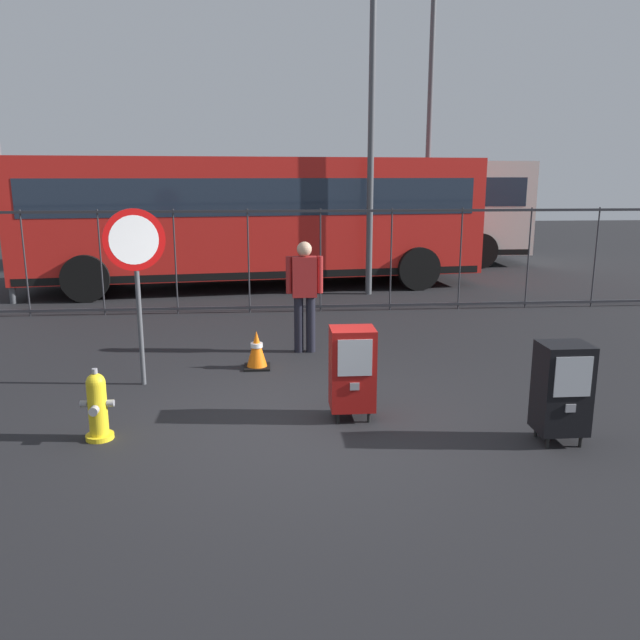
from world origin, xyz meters
The scene contains 12 objects.
ground_plane centered at (0.00, 0.00, 0.00)m, with size 60.00×60.00×0.00m, color black.
fire_hydrant centered at (-2.06, -0.10, 0.35)m, with size 0.33×0.32×0.75m.
newspaper_box_primary centered at (0.57, 0.25, 0.57)m, with size 0.48×0.42×1.02m.
newspaper_box_secondary centered at (2.56, -0.55, 0.57)m, with size 0.48×0.42×1.02m.
stop_sign centered at (-1.94, 1.61, 1.60)m, with size 0.71×0.31×2.23m.
pedestrian centered at (0.21, 2.99, 0.95)m, with size 0.55×0.22×1.67m.
traffic_cone centered at (-0.50, 2.21, 0.26)m, with size 0.36×0.36×0.53m.
fence_barrier centered at (0.00, 5.90, 1.02)m, with size 18.03×0.04×2.00m.
bus_near centered at (-0.64, 8.90, 1.71)m, with size 10.72×3.72×3.00m.
bus_far centered at (2.06, 12.69, 1.71)m, with size 10.50×2.79×3.00m.
street_light_near_left centered at (3.89, 10.49, 4.29)m, with size 0.32×0.32×7.44m.
street_light_far_left centered at (1.92, 7.66, 4.70)m, with size 0.32×0.32×8.25m.
Camera 1 is at (-0.31, -6.30, 2.62)m, focal length 35.67 mm.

